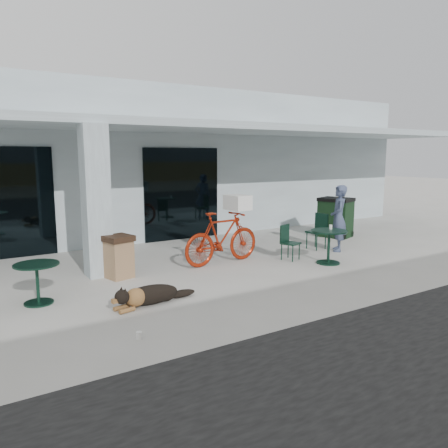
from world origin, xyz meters
TOP-DOWN VIEW (x-y plane):
  - ground at (0.00, 0.00)m, footprint 80.00×80.00m
  - building at (0.00, 8.50)m, footprint 22.00×7.00m
  - storefront_glass_right at (1.80, 4.98)m, footprint 2.40×0.06m
  - column at (-1.50, 2.30)m, footprint 0.50×0.50m
  - overhang at (0.00, 3.60)m, footprint 22.00×2.80m
  - bicycle at (1.23, 1.79)m, footprint 2.08×0.75m
  - laundry_basket at (1.67, 1.83)m, footprint 0.48×0.62m
  - dog at (-1.29, 0.04)m, footprint 1.20×0.60m
  - cup_near_dog at (-1.96, -1.18)m, footprint 0.09×0.09m
  - cafe_table_near at (-2.88, 1.10)m, footprint 0.80×0.80m
  - cafe_table_far at (3.32, 0.49)m, footprint 0.86×0.86m
  - cafe_chair_far_a at (2.80, 1.22)m, footprint 0.49×0.52m
  - cafe_chair_far_b at (4.19, 1.80)m, footprint 0.51×0.47m
  - person at (4.51, 1.33)m, footprint 0.72×0.75m
  - cup_on_table at (3.47, 0.59)m, footprint 0.08×0.08m
  - trash_receptacle at (-1.20, 1.90)m, footprint 0.63×0.63m
  - wheeled_bin at (5.94, 2.80)m, footprint 1.01×1.14m

SIDE VIEW (x-z plane):
  - ground at x=0.00m, z-range 0.00..0.00m
  - cup_near_dog at x=-1.96m, z-range 0.00..0.10m
  - dog at x=-1.29m, z-range 0.00..0.38m
  - cafe_table_near at x=-2.88m, z-range 0.00..0.70m
  - cafe_table_far at x=3.32m, z-range 0.00..0.78m
  - cafe_chair_far_a at x=2.80m, z-range 0.00..0.84m
  - trash_receptacle at x=-1.20m, z-range 0.00..0.88m
  - cafe_chair_far_b at x=4.19m, z-range 0.00..0.95m
  - wheeled_bin at x=5.94m, z-range 0.00..1.20m
  - bicycle at x=1.23m, z-range 0.00..1.23m
  - cup_on_table at x=3.47m, z-range 0.78..0.88m
  - person at x=4.51m, z-range 0.00..1.73m
  - storefront_glass_right at x=1.80m, z-range 0.00..2.70m
  - laundry_basket at x=1.67m, z-range 1.23..1.57m
  - column at x=-1.50m, z-range 0.00..3.12m
  - building at x=0.00m, z-range 0.00..4.50m
  - overhang at x=0.00m, z-range 3.12..3.30m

